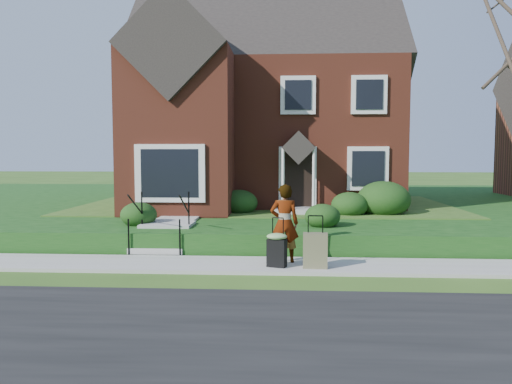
# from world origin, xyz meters

# --- Properties ---
(ground) EXTENTS (120.00, 120.00, 0.00)m
(ground) POSITION_xyz_m (0.00, 0.00, 0.00)
(ground) COLOR #2D5119
(ground) RESTS_ON ground
(street) EXTENTS (60.00, 6.00, 0.01)m
(street) POSITION_xyz_m (0.00, -5.00, 0.01)
(street) COLOR black
(street) RESTS_ON ground
(sidewalk) EXTENTS (60.00, 1.60, 0.08)m
(sidewalk) POSITION_xyz_m (0.00, 0.00, 0.04)
(sidewalk) COLOR #9E9B93
(sidewalk) RESTS_ON ground
(terrace) EXTENTS (44.00, 20.00, 0.60)m
(terrace) POSITION_xyz_m (4.00, 10.90, 0.30)
(terrace) COLOR #113C10
(terrace) RESTS_ON ground
(walkway) EXTENTS (1.20, 6.00, 0.06)m
(walkway) POSITION_xyz_m (-2.50, 5.00, 0.63)
(walkway) COLOR #9E9B93
(walkway) RESTS_ON terrace
(main_house) EXTENTS (10.40, 10.20, 9.40)m
(main_house) POSITION_xyz_m (-0.21, 9.61, 5.26)
(main_house) COLOR maroon
(main_house) RESTS_ON terrace
(front_steps) EXTENTS (1.40, 2.02, 1.50)m
(front_steps) POSITION_xyz_m (-2.50, 1.84, 0.47)
(front_steps) COLOR #9E9B93
(front_steps) RESTS_ON ground
(foundation_shrubs) EXTENTS (9.59, 4.30, 1.23)m
(foundation_shrubs) POSITION_xyz_m (0.89, 4.84, 1.10)
(foundation_shrubs) COLOR black
(foundation_shrubs) RESTS_ON terrace
(woman) EXTENTS (0.68, 0.46, 1.83)m
(woman) POSITION_xyz_m (0.75, 0.22, 0.99)
(woman) COLOR #999999
(woman) RESTS_ON sidewalk
(suitcase_black) EXTENTS (0.55, 0.50, 1.11)m
(suitcase_black) POSITION_xyz_m (0.59, -0.31, 0.51)
(suitcase_black) COLOR black
(suitcase_black) RESTS_ON sidewalk
(suitcase_olive) EXTENTS (0.55, 0.33, 1.16)m
(suitcase_olive) POSITION_xyz_m (1.44, -0.34, 0.47)
(suitcase_olive) COLOR brown
(suitcase_olive) RESTS_ON sidewalk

